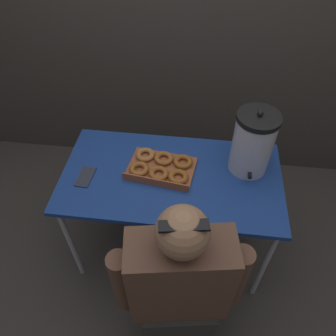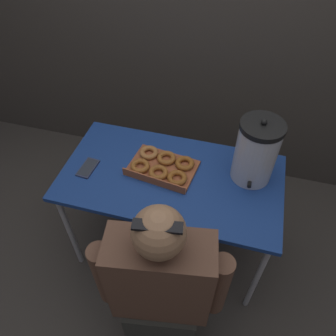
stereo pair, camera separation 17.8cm
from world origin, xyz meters
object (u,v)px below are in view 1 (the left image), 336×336
cell_phone (85,177)px  person_seated (179,292)px  donut_box (161,167)px  coffee_urn (253,143)px

cell_phone → person_seated: size_ratio=0.13×
cell_phone → donut_box: bearing=19.0°
cell_phone → person_seated: 0.79m
donut_box → cell_phone: 0.42m
cell_phone → coffee_urn: bearing=16.5°
donut_box → cell_phone: donut_box is taller
donut_box → coffee_urn: size_ratio=1.02×
donut_box → cell_phone: size_ratio=2.60×
donut_box → coffee_urn: bearing=17.5°
coffee_urn → person_seated: bearing=-114.6°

